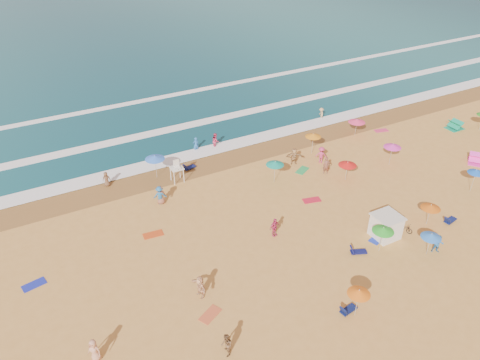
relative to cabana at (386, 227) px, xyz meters
name	(u,v)px	position (x,y,z in m)	size (l,w,h in m)	color
ground	(273,227)	(-7.67, 5.52, -1.00)	(220.00, 220.00, 0.00)	gold
ocean	(73,18)	(-7.67, 89.52, -1.00)	(220.00, 140.00, 0.18)	#0C4756
wet_sand	(212,163)	(-7.67, 18.02, -0.99)	(220.00, 220.00, 0.00)	olive
surf_foam	(180,130)	(-7.67, 26.84, -0.90)	(200.00, 18.70, 0.05)	white
cabana	(386,227)	(0.00, 0.00, 0.00)	(2.00, 2.00, 2.00)	silver
cabana_roof	(388,217)	(0.00, 0.00, 1.06)	(2.20, 2.20, 0.12)	silver
bicycle	(404,228)	(1.90, -0.30, -0.60)	(0.53, 1.53, 0.80)	black
lifeguard_stand	(177,172)	(-12.21, 16.35, 0.05)	(1.20, 1.20, 2.10)	white
beach_umbrellas	(301,194)	(-4.50, 6.01, 1.14)	(66.38, 27.04, 0.82)	#1887CD
loungers	(342,239)	(-3.49, 1.25, -0.83)	(59.76, 25.70, 0.34)	#0F134E
towels	(268,242)	(-9.12, 3.94, -0.98)	(48.85, 25.76, 0.03)	#B11628
popup_tents	(466,140)	(19.71, 8.11, -0.40)	(6.93, 8.88, 1.20)	#FF38C4
beachgoers	(245,196)	(-8.10, 9.78, -0.15)	(42.13, 26.93, 2.12)	brown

